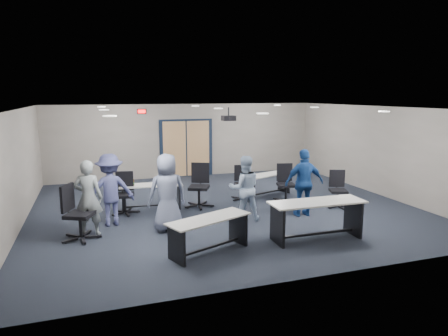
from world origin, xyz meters
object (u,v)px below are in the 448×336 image
object	(u,v)px
chair_back_d	(286,183)
chair_loose_left	(80,212)
table_front_left	(209,229)
person_gray	(88,198)
chair_loose_right	(338,189)
person_lightblue	(244,188)
table_back_left	(151,192)
chair_back_b	(199,186)
person_plaid	(167,192)
table_back_right	(267,181)
chair_back_c	(242,183)
chair_back_a	(124,193)
person_back	(110,190)
person_navy	(304,183)
table_front_right	(317,213)

from	to	relation	value
chair_back_d	chair_loose_left	world-z (taller)	chair_loose_left
table_front_left	person_gray	xyz separation A→B (m)	(-2.21, 1.80, 0.36)
chair_loose_right	person_lightblue	world-z (taller)	person_lightblue
table_back_left	table_front_left	bearing A→B (deg)	-73.69
chair_back_b	person_plaid	world-z (taller)	person_plaid
chair_back_b	person_plaid	size ratio (longest dim) A/B	0.67
table_back_right	chair_back_c	world-z (taller)	chair_back_c
chair_back_c	chair_back_d	world-z (taller)	chair_back_d
table_front_left	person_plaid	xyz separation A→B (m)	(-0.53, 1.54, 0.41)
person_gray	person_lightblue	bearing A→B (deg)	-163.94
table_back_right	chair_back_c	distance (m)	0.93
chair_back_a	person_back	size ratio (longest dim) A/B	0.63
table_back_right	chair_loose_right	world-z (taller)	chair_loose_right
chair_back_b	table_back_right	bearing A→B (deg)	39.06
table_front_left	person_navy	xyz separation A→B (m)	(2.96, 1.56, 0.38)
person_plaid	person_back	world-z (taller)	person_plaid
chair_back_a	chair_back_d	xyz separation A→B (m)	(4.49, -0.27, 0.00)
chair_back_c	table_back_right	bearing A→B (deg)	27.58
chair_back_a	table_front_left	bearing A→B (deg)	-57.89
table_back_left	chair_loose_left	xyz separation A→B (m)	(-1.76, -1.85, 0.13)
table_front_right	person_navy	bearing A→B (deg)	70.96
table_back_left	person_back	bearing A→B (deg)	-130.40
table_front_right	chair_back_c	distance (m)	3.54
chair_back_a	chair_loose_left	bearing A→B (deg)	-114.01
table_back_right	person_navy	xyz separation A→B (m)	(0.03, -2.18, 0.40)
chair_loose_left	person_lightblue	size ratio (longest dim) A/B	0.75
person_navy	person_gray	bearing A→B (deg)	3.90
chair_loose_left	table_back_right	bearing A→B (deg)	-41.89
table_front_right	chair_back_b	distance (m)	3.63
table_back_right	chair_loose_right	bearing A→B (deg)	-72.95
table_front_right	chair_back_b	size ratio (longest dim) A/B	1.73
person_lightblue	person_back	world-z (taller)	person_back
person_gray	chair_loose_right	bearing A→B (deg)	-161.32
table_front_right	chair_back_a	distance (m)	4.89
chair_back_d	chair_loose_right	xyz separation A→B (m)	(1.09, -0.97, -0.04)
chair_back_c	person_gray	distance (m)	4.59
chair_back_b	person_gray	distance (m)	3.17
person_gray	table_front_left	bearing A→B (deg)	158.50
chair_back_b	chair_loose_left	xyz separation A→B (m)	(-3.03, -1.63, 0.00)
table_back_left	person_lightblue	distance (m)	2.66
chair_loose_right	person_back	size ratio (longest dim) A/B	0.59
chair_loose_right	person_lightblue	size ratio (longest dim) A/B	0.63
chair_back_c	chair_loose_left	bearing A→B (deg)	-142.85
chair_back_d	chair_loose_left	xyz separation A→B (m)	(-5.54, -1.35, 0.06)
chair_loose_left	person_gray	distance (m)	0.40
person_plaid	person_back	bearing A→B (deg)	-37.79
chair_back_d	person_back	size ratio (longest dim) A/B	0.64
chair_back_d	chair_back_b	bearing A→B (deg)	-173.11
person_gray	person_navy	distance (m)	5.18
table_back_left	chair_back_c	size ratio (longest dim) A/B	1.71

